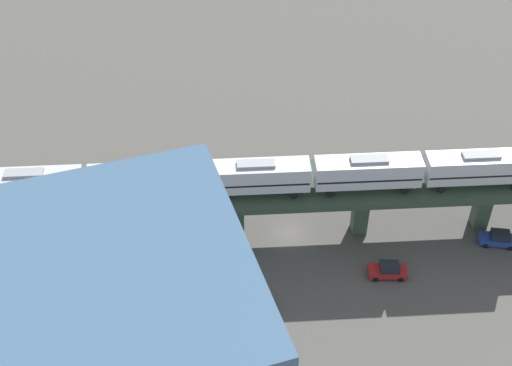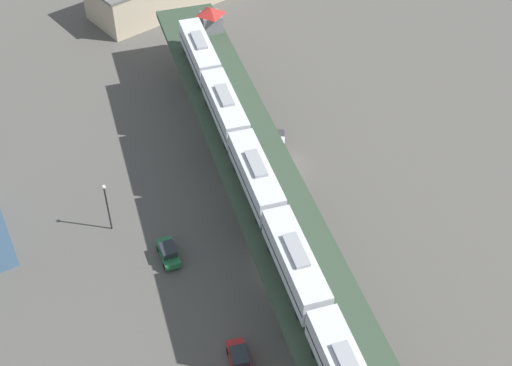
{
  "view_description": "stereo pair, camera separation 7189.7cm",
  "coord_description": "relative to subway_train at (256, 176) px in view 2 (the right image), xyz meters",
  "views": [
    {
      "loc": [
        -57.6,
        22.95,
        62.28
      ],
      "look_at": [
        -0.31,
        4.43,
        9.63
      ],
      "focal_mm": 50.0,
      "sensor_mm": 36.0,
      "label": 1
    },
    {
      "loc": [
        -29.2,
        -43.08,
        60.96
      ],
      "look_at": [
        -0.31,
        4.43,
        9.63
      ],
      "focal_mm": 50.0,
      "sensor_mm": 36.0,
      "label": 2
    }
  ],
  "objects": [
    {
      "name": "ground_plane",
      "position": [
        0.31,
        -4.43,
        -10.67
      ],
      "size": [
        400.0,
        400.0,
        0.0
      ],
      "primitive_type": "plane",
      "color": "#4C4944"
    },
    {
      "name": "elevated_viaduct",
      "position": [
        0.26,
        -4.62,
        -3.7
      ],
      "size": [
        30.97,
        91.21,
        8.13
      ],
      "color": "#2C3D2C",
      "rests_on": "ground"
    },
    {
      "name": "subway_train",
      "position": [
        0.0,
        0.0,
        0.0
      ],
      "size": [
        18.2,
        61.14,
        4.45
      ],
      "color": "silver",
      "rests_on": "elevated_viaduct"
    },
    {
      "name": "signal_hut",
      "position": [
        12.18,
        32.22,
        -0.74
      ],
      "size": [
        3.92,
        3.92,
        3.4
      ],
      "color": "slate",
      "rests_on": "elevated_viaduct"
    },
    {
      "name": "street_car_red",
      "position": [
        -9.7,
        -12.82,
        -9.73
      ],
      "size": [
        3.09,
        4.74,
        1.89
      ],
      "color": "#AD1E1E",
      "rests_on": "ground"
    },
    {
      "name": "street_car_green",
      "position": [
        -9.53,
        3.35,
        -9.73
      ],
      "size": [
        2.58,
        4.66,
        1.89
      ],
      "color": "#1E6638",
      "rests_on": "ground"
    },
    {
      "name": "delivery_truck",
      "position": [
        9.43,
        10.77,
        -8.91
      ],
      "size": [
        5.92,
        7.21,
        3.2
      ],
      "color": "#333338",
      "rests_on": "ground"
    },
    {
      "name": "street_lamp",
      "position": [
        -13.25,
        11.0,
        -6.56
      ],
      "size": [
        0.44,
        0.44,
        6.94
      ],
      "color": "black",
      "rests_on": "ground"
    }
  ]
}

